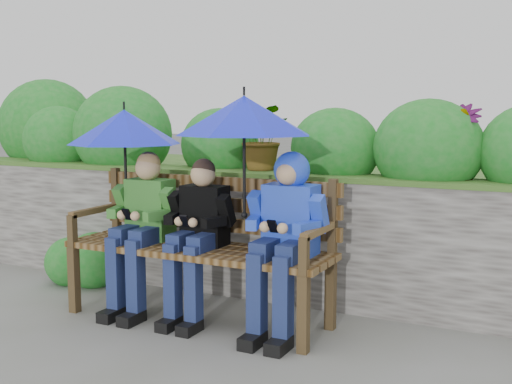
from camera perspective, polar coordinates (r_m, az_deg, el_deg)
The scene contains 8 objects.
ground at distance 4.68m, azimuth -0.56°, elevation -11.77°, with size 60.00×60.00×0.00m, color #5F6054.
garden_backdrop at distance 5.98m, azimuth 5.63°, elevation -1.28°, with size 8.00×2.87×1.89m.
park_bench at distance 4.73m, azimuth -4.71°, elevation -4.02°, with size 2.01×0.59×1.06m.
boy_left at distance 4.89m, azimuth -10.08°, elevation -2.63°, with size 0.51×0.59×1.22m.
boy_middle at distance 4.62m, azimuth -5.21°, elevation -3.30°, with size 0.48×0.56×1.18m.
boy_right at distance 4.30m, azimuth 2.61°, elevation -3.06°, with size 0.53×0.65×1.25m.
umbrella_left at distance 4.99m, azimuth -11.61°, elevation 5.67°, with size 0.86×0.86×0.83m.
umbrella_right at distance 4.38m, azimuth -1.07°, elevation 6.81°, with size 0.96×0.96×0.90m.
Camera 1 is at (2.00, -3.94, 1.53)m, focal length 45.00 mm.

